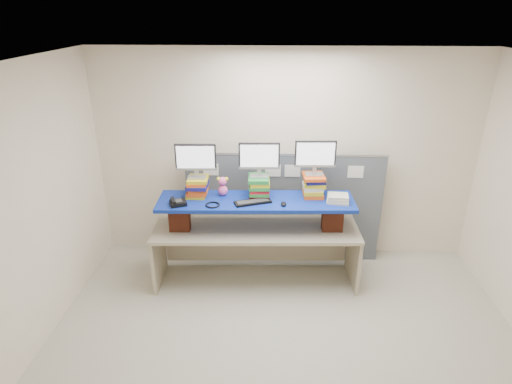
{
  "coord_description": "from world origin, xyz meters",
  "views": [
    {
      "loc": [
        -0.13,
        -3.38,
        3.23
      ],
      "look_at": [
        -0.34,
        1.21,
        1.23
      ],
      "focal_mm": 30.0,
      "sensor_mm": 36.0,
      "label": 1
    }
  ],
  "objects_px": {
    "blue_board": "(256,201)",
    "monitor_left": "(196,159)",
    "monitor_center": "(259,158)",
    "desk_phone": "(177,203)",
    "monitor_right": "(315,156)",
    "keyboard": "(253,202)",
    "desk": "(256,239)"
  },
  "relations": [
    {
      "from": "keyboard",
      "to": "blue_board",
      "type": "bearing_deg",
      "value": 50.3
    },
    {
      "from": "desk",
      "to": "blue_board",
      "type": "bearing_deg",
      "value": 0.0
    },
    {
      "from": "keyboard",
      "to": "monitor_right",
      "type": "bearing_deg",
      "value": -1.66
    },
    {
      "from": "desk",
      "to": "monitor_center",
      "type": "distance_m",
      "value": 1.02
    },
    {
      "from": "monitor_right",
      "to": "desk_phone",
      "type": "distance_m",
      "value": 1.68
    },
    {
      "from": "monitor_center",
      "to": "keyboard",
      "type": "xyz_separation_m",
      "value": [
        -0.06,
        -0.21,
        -0.47
      ]
    },
    {
      "from": "monitor_left",
      "to": "monitor_right",
      "type": "bearing_deg",
      "value": -0.0
    },
    {
      "from": "blue_board",
      "to": "monitor_left",
      "type": "height_order",
      "value": "monitor_left"
    },
    {
      "from": "keyboard",
      "to": "desk_phone",
      "type": "distance_m",
      "value": 0.87
    },
    {
      "from": "blue_board",
      "to": "desk_phone",
      "type": "bearing_deg",
      "value": -171.06
    },
    {
      "from": "desk",
      "to": "monitor_left",
      "type": "distance_m",
      "value": 1.22
    },
    {
      "from": "blue_board",
      "to": "desk_phone",
      "type": "height_order",
      "value": "desk_phone"
    },
    {
      "from": "monitor_center",
      "to": "monitor_right",
      "type": "bearing_deg",
      "value": -0.0
    },
    {
      "from": "desk_phone",
      "to": "blue_board",
      "type": "bearing_deg",
      "value": -10.72
    },
    {
      "from": "blue_board",
      "to": "monitor_left",
      "type": "relative_size",
      "value": 4.84
    },
    {
      "from": "monitor_left",
      "to": "monitor_center",
      "type": "distance_m",
      "value": 0.74
    },
    {
      "from": "desk",
      "to": "monitor_center",
      "type": "height_order",
      "value": "monitor_center"
    },
    {
      "from": "desk",
      "to": "monitor_left",
      "type": "relative_size",
      "value": 5.25
    },
    {
      "from": "blue_board",
      "to": "monitor_center",
      "type": "xyz_separation_m",
      "value": [
        0.03,
        0.12,
        0.5
      ]
    },
    {
      "from": "blue_board",
      "to": "keyboard",
      "type": "height_order",
      "value": "keyboard"
    },
    {
      "from": "desk",
      "to": "monitor_right",
      "type": "bearing_deg",
      "value": 9.77
    },
    {
      "from": "desk",
      "to": "keyboard",
      "type": "distance_m",
      "value": 0.55
    },
    {
      "from": "monitor_center",
      "to": "desk_phone",
      "type": "distance_m",
      "value": 1.08
    },
    {
      "from": "monitor_left",
      "to": "monitor_center",
      "type": "xyz_separation_m",
      "value": [
        0.74,
        0.03,
        0.02
      ]
    },
    {
      "from": "blue_board",
      "to": "monitor_left",
      "type": "bearing_deg",
      "value": 170.43
    },
    {
      "from": "monitor_right",
      "to": "desk_phone",
      "type": "bearing_deg",
      "value": -170.7
    },
    {
      "from": "desk",
      "to": "blue_board",
      "type": "distance_m",
      "value": 0.51
    },
    {
      "from": "monitor_left",
      "to": "desk_phone",
      "type": "distance_m",
      "value": 0.55
    },
    {
      "from": "blue_board",
      "to": "keyboard",
      "type": "relative_size",
      "value": 5.15
    },
    {
      "from": "blue_board",
      "to": "monitor_center",
      "type": "height_order",
      "value": "monitor_center"
    },
    {
      "from": "desk",
      "to": "keyboard",
      "type": "relative_size",
      "value": 5.59
    },
    {
      "from": "desk",
      "to": "keyboard",
      "type": "bearing_deg",
      "value": -111.84
    }
  ]
}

